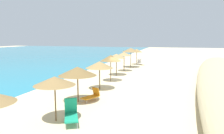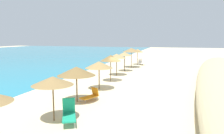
{
  "view_description": "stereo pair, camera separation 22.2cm",
  "coord_description": "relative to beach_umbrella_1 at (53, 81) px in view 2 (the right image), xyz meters",
  "views": [
    {
      "loc": [
        -21.14,
        -4.82,
        4.44
      ],
      "look_at": [
        0.35,
        1.38,
        1.39
      ],
      "focal_mm": 34.56,
      "sensor_mm": 36.0,
      "label": 1
    },
    {
      "loc": [
        -21.08,
        -5.04,
        4.44
      ],
      "look_at": [
        0.35,
        1.38,
        1.39
      ],
      "focal_mm": 34.56,
      "sensor_mm": 36.0,
      "label": 2
    }
  ],
  "objects": [
    {
      "name": "ground_plane",
      "position": [
        11.32,
        -1.15,
        -2.19
      ],
      "size": [
        160.0,
        160.0,
        0.0
      ],
      "primitive_type": "plane",
      "color": "beige"
    },
    {
      "name": "beach_umbrella_1",
      "position": [
        0.0,
        0.0,
        0.0
      ],
      "size": [
        2.2,
        2.2,
        2.43
      ],
      "color": "brown",
      "rests_on": "ground_plane"
    },
    {
      "name": "beach_umbrella_2",
      "position": [
        3.48,
        0.32,
        -0.02
      ],
      "size": [
        2.62,
        2.62,
        2.48
      ],
      "color": "brown",
      "rests_on": "ground_plane"
    },
    {
      "name": "beach_umbrella_3",
      "position": [
        7.39,
        0.11,
        -0.04
      ],
      "size": [
        2.38,
        2.38,
        2.44
      ],
      "color": "brown",
      "rests_on": "ground_plane"
    },
    {
      "name": "beach_umbrella_4",
      "position": [
        10.98,
        0.17,
        0.21
      ],
      "size": [
        2.12,
        2.12,
        2.71
      ],
      "color": "brown",
      "rests_on": "ground_plane"
    },
    {
      "name": "beach_umbrella_5",
      "position": [
        14.55,
        0.52,
        0.12
      ],
      "size": [
        2.24,
        2.24,
        2.57
      ],
      "color": "brown",
      "rests_on": "ground_plane"
    },
    {
      "name": "beach_umbrella_6",
      "position": [
        17.94,
        0.37,
        0.12
      ],
      "size": [
        2.01,
        2.01,
        2.56
      ],
      "color": "brown",
      "rests_on": "ground_plane"
    },
    {
      "name": "beach_umbrella_7",
      "position": [
        21.72,
        0.22,
        0.44
      ],
      "size": [
        2.66,
        2.66,
        2.93
      ],
      "color": "brown",
      "rests_on": "ground_plane"
    },
    {
      "name": "beach_umbrella_8",
      "position": [
        25.42,
        -0.04,
        0.13
      ],
      "size": [
        1.9,
        1.9,
        2.6
      ],
      "color": "brown",
      "rests_on": "ground_plane"
    },
    {
      "name": "lounge_chair_0",
      "position": [
        25.41,
        -0.7,
        -1.82
      ],
      "size": [
        1.74,
        1.38,
        0.94
      ],
      "rotation": [
        0.0,
        0.0,
        2.1
      ],
      "color": "white",
      "rests_on": "ground_plane"
    },
    {
      "name": "lounge_chair_1",
      "position": [
        4.05,
        -0.47,
        -1.82
      ],
      "size": [
        1.48,
        1.12,
        0.88
      ],
      "rotation": [
        0.0,
        0.0,
        1.14
      ],
      "color": "orange",
      "rests_on": "ground_plane"
    },
    {
      "name": "lounge_chair_2",
      "position": [
        -0.04,
        -0.93,
        -1.66
      ],
      "size": [
        1.59,
        1.26,
        1.26
      ],
      "rotation": [
        0.0,
        0.0,
        2.05
      ],
      "color": "#199972",
      "rests_on": "ground_plane"
    }
  ]
}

